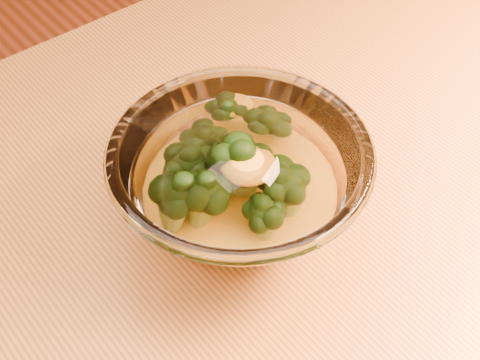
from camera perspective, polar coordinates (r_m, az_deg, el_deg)
name	(u,v)px	position (r m, az deg, el deg)	size (l,w,h in m)	color
table	(346,261)	(0.70, 9.02, -6.87)	(1.20, 0.80, 0.75)	#BD7E38
glass_bowl	(240,184)	(0.56, 0.00, -0.32)	(0.22, 0.22, 0.10)	white
cheese_sauce	(240,199)	(0.58, 0.00, -1.67)	(0.12, 0.12, 0.03)	orange
broccoli_heap	(230,172)	(0.55, -0.90, 0.69)	(0.15, 0.14, 0.07)	black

